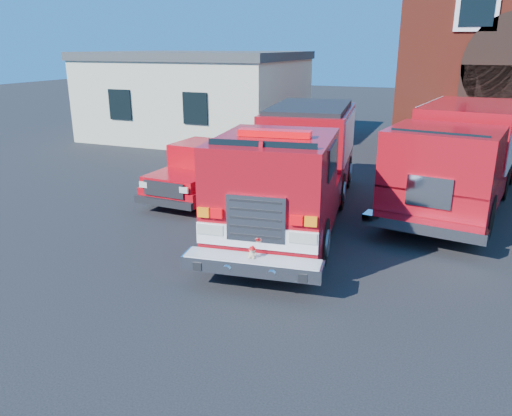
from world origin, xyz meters
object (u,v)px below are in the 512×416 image
at_px(pickup_truck, 209,169).
at_px(side_building, 198,94).
at_px(secondary_truck, 462,151).
at_px(fire_engine, 297,164).

bearing_deg(pickup_truck, side_building, 119.85).
height_order(side_building, secondary_truck, side_building).
xyz_separation_m(fire_engine, pickup_truck, (-3.31, 1.16, -0.69)).
distance_m(fire_engine, pickup_truck, 3.58).
relative_size(side_building, secondary_truck, 1.11).
xyz_separation_m(side_building, pickup_truck, (5.52, -9.62, -1.38)).
height_order(fire_engine, secondary_truck, fire_engine).
xyz_separation_m(side_building, secondary_truck, (13.05, -7.49, -0.63)).
bearing_deg(pickup_truck, fire_engine, -19.28).
height_order(pickup_truck, secondary_truck, secondary_truck).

